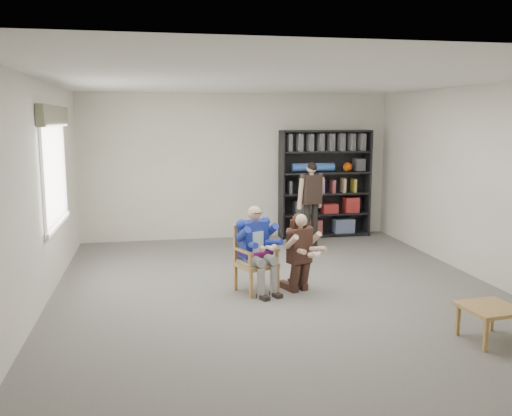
{
  "coord_description": "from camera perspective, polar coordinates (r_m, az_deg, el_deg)",
  "views": [
    {
      "loc": [
        -1.64,
        -6.88,
        2.28
      ],
      "look_at": [
        -0.2,
        0.6,
        1.05
      ],
      "focal_mm": 38.0,
      "sensor_mm": 36.0,
      "label": 1
    }
  ],
  "objects": [
    {
      "name": "armchair",
      "position": [
        7.27,
        0.03,
        -5.39
      ],
      "size": [
        0.67,
        0.66,
        0.91
      ],
      "primitive_type": null,
      "rotation": [
        0.0,
        0.0,
        0.38
      ],
      "color": "#A37A3A",
      "rests_on": "floor"
    },
    {
      "name": "bookshelf",
      "position": [
        10.77,
        7.26,
        2.55
      ],
      "size": [
        1.8,
        0.38,
        2.1
      ],
      "primitive_type": null,
      "color": "black",
      "rests_on": "floor"
    },
    {
      "name": "side_table",
      "position": [
        6.27,
        23.31,
        -11.11
      ],
      "size": [
        0.6,
        0.6,
        0.38
      ],
      "primitive_type": null,
      "rotation": [
        0.0,
        0.0,
        0.1
      ],
      "color": "#A37A3A",
      "rests_on": "floor"
    },
    {
      "name": "window_left",
      "position": [
        8.02,
        -20.31,
        3.95
      ],
      "size": [
        0.16,
        2.0,
        1.75
      ],
      "primitive_type": null,
      "color": "silver",
      "rests_on": "room_shell"
    },
    {
      "name": "kneeling_woman",
      "position": [
        7.27,
        4.72,
        -4.73
      ],
      "size": [
        0.69,
        0.84,
        1.08
      ],
      "primitive_type": null,
      "rotation": [
        0.0,
        0.0,
        0.38
      ],
      "color": "#341F19",
      "rests_on": "floor"
    },
    {
      "name": "floor",
      "position": [
        7.44,
        2.41,
        -8.7
      ],
      "size": [
        6.0,
        7.0,
        0.01
      ],
      "primitive_type": "cube",
      "color": "#62605C",
      "rests_on": "ground"
    },
    {
      "name": "standing_man",
      "position": [
        9.72,
        5.82,
        0.27
      ],
      "size": [
        0.54,
        0.4,
        1.57
      ],
      "primitive_type": null,
      "rotation": [
        0.0,
        0.0,
        0.31
      ],
      "color": "black",
      "rests_on": "floor"
    },
    {
      "name": "seated_man",
      "position": [
        7.24,
        0.03,
        -4.35
      ],
      "size": [
        0.73,
        0.84,
        1.18
      ],
      "primitive_type": null,
      "rotation": [
        0.0,
        0.0,
        0.38
      ],
      "color": "navy",
      "rests_on": "floor"
    },
    {
      "name": "room_shell",
      "position": [
        7.13,
        2.49,
        2.07
      ],
      "size": [
        6.0,
        7.0,
        2.8
      ],
      "primitive_type": null,
      "color": "white",
      "rests_on": "ground"
    }
  ]
}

